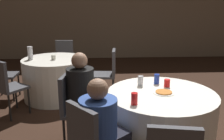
{
  "coord_description": "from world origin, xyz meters",
  "views": [
    {
      "loc": [
        -0.75,
        -2.71,
        1.73
      ],
      "look_at": [
        -0.57,
        0.53,
        0.84
      ],
      "focal_mm": 40.0,
      "sensor_mm": 36.0,
      "label": 1
    }
  ],
  "objects_px": {
    "chair_near_west": "(73,104)",
    "pizza_plate_near": "(164,92)",
    "soda_can_silver": "(140,81)",
    "bottle_far": "(30,53)",
    "table_far": "(55,78)",
    "chair_far_east": "(109,70)",
    "soda_can_red": "(134,99)",
    "soda_can_blue": "(157,79)",
    "chair_far_north": "(64,57)",
    "person_blue_shirt": "(105,133)",
    "chair_far_southwest": "(5,83)",
    "person_black_shirt": "(87,101)",
    "table_near": "(160,122)"
  },
  "relations": [
    {
      "from": "table_near",
      "to": "chair_far_north",
      "type": "height_order",
      "value": "chair_far_north"
    },
    {
      "from": "chair_near_west",
      "to": "bottle_far",
      "type": "bearing_deg",
      "value": -140.13
    },
    {
      "from": "chair_far_east",
      "to": "soda_can_blue",
      "type": "relative_size",
      "value": 7.43
    },
    {
      "from": "chair_far_southwest",
      "to": "person_blue_shirt",
      "type": "height_order",
      "value": "person_blue_shirt"
    },
    {
      "from": "table_far",
      "to": "chair_far_southwest",
      "type": "relative_size",
      "value": 1.27
    },
    {
      "from": "table_far",
      "to": "soda_can_silver",
      "type": "relative_size",
      "value": 9.41
    },
    {
      "from": "soda_can_red",
      "to": "chair_near_west",
      "type": "bearing_deg",
      "value": 142.82
    },
    {
      "from": "chair_far_north",
      "to": "person_black_shirt",
      "type": "bearing_deg",
      "value": 105.46
    },
    {
      "from": "soda_can_silver",
      "to": "bottle_far",
      "type": "xyz_separation_m",
      "value": [
        -1.71,
        1.53,
        0.05
      ]
    },
    {
      "from": "table_far",
      "to": "bottle_far",
      "type": "distance_m",
      "value": 0.63
    },
    {
      "from": "person_blue_shirt",
      "to": "soda_can_red",
      "type": "xyz_separation_m",
      "value": [
        0.31,
        0.25,
        0.23
      ]
    },
    {
      "from": "table_far",
      "to": "chair_far_north",
      "type": "distance_m",
      "value": 1.0
    },
    {
      "from": "soda_can_silver",
      "to": "soda_can_blue",
      "type": "bearing_deg",
      "value": 16.53
    },
    {
      "from": "chair_far_east",
      "to": "person_blue_shirt",
      "type": "distance_m",
      "value": 2.29
    },
    {
      "from": "chair_far_southwest",
      "to": "soda_can_blue",
      "type": "relative_size",
      "value": 7.43
    },
    {
      "from": "chair_far_east",
      "to": "bottle_far",
      "type": "xyz_separation_m",
      "value": [
        -1.39,
        0.07,
        0.31
      ]
    },
    {
      "from": "table_near",
      "to": "soda_can_blue",
      "type": "distance_m",
      "value": 0.54
    },
    {
      "from": "person_black_shirt",
      "to": "bottle_far",
      "type": "xyz_separation_m",
      "value": [
        -1.06,
        1.63,
        0.26
      ]
    },
    {
      "from": "bottle_far",
      "to": "chair_far_north",
      "type": "bearing_deg",
      "value": 65.79
    },
    {
      "from": "table_far",
      "to": "person_blue_shirt",
      "type": "height_order",
      "value": "person_blue_shirt"
    },
    {
      "from": "table_near",
      "to": "soda_can_silver",
      "type": "distance_m",
      "value": 0.54
    },
    {
      "from": "chair_near_west",
      "to": "chair_far_north",
      "type": "bearing_deg",
      "value": -159.71
    },
    {
      "from": "soda_can_silver",
      "to": "table_far",
      "type": "bearing_deg",
      "value": 129.98
    },
    {
      "from": "chair_near_west",
      "to": "soda_can_blue",
      "type": "relative_size",
      "value": 7.43
    },
    {
      "from": "pizza_plate_near",
      "to": "table_near",
      "type": "bearing_deg",
      "value": 162.12
    },
    {
      "from": "bottle_far",
      "to": "chair_far_southwest",
      "type": "bearing_deg",
      "value": -104.95
    },
    {
      "from": "table_far",
      "to": "chair_far_southwest",
      "type": "distance_m",
      "value": 1.0
    },
    {
      "from": "chair_far_east",
      "to": "table_near",
      "type": "bearing_deg",
      "value": -157.98
    },
    {
      "from": "chair_near_west",
      "to": "pizza_plate_near",
      "type": "relative_size",
      "value": 3.79
    },
    {
      "from": "bottle_far",
      "to": "soda_can_silver",
      "type": "bearing_deg",
      "value": -41.84
    },
    {
      "from": "table_far",
      "to": "chair_far_north",
      "type": "height_order",
      "value": "chair_far_north"
    },
    {
      "from": "chair_far_southwest",
      "to": "soda_can_blue",
      "type": "distance_m",
      "value": 2.26
    },
    {
      "from": "table_far",
      "to": "chair_near_west",
      "type": "relative_size",
      "value": 1.27
    },
    {
      "from": "chair_near_west",
      "to": "soda_can_blue",
      "type": "xyz_separation_m",
      "value": [
        1.03,
        0.13,
        0.25
      ]
    },
    {
      "from": "table_far",
      "to": "bottle_far",
      "type": "height_order",
      "value": "bottle_far"
    },
    {
      "from": "person_blue_shirt",
      "to": "soda_can_red",
      "type": "relative_size",
      "value": 9.07
    },
    {
      "from": "table_near",
      "to": "pizza_plate_near",
      "type": "relative_size",
      "value": 5.18
    },
    {
      "from": "chair_far_east",
      "to": "person_blue_shirt",
      "type": "height_order",
      "value": "person_blue_shirt"
    },
    {
      "from": "chair_near_west",
      "to": "pizza_plate_near",
      "type": "height_order",
      "value": "chair_near_west"
    },
    {
      "from": "pizza_plate_near",
      "to": "soda_can_silver",
      "type": "distance_m",
      "value": 0.35
    },
    {
      "from": "soda_can_red",
      "to": "soda_can_silver",
      "type": "xyz_separation_m",
      "value": [
        0.16,
        0.57,
        0.0
      ]
    },
    {
      "from": "chair_far_east",
      "to": "pizza_plate_near",
      "type": "height_order",
      "value": "chair_far_east"
    },
    {
      "from": "chair_near_west",
      "to": "person_blue_shirt",
      "type": "height_order",
      "value": "person_blue_shirt"
    },
    {
      "from": "chair_far_north",
      "to": "person_black_shirt",
      "type": "distance_m",
      "value": 2.71
    },
    {
      "from": "pizza_plate_near",
      "to": "soda_can_red",
      "type": "distance_m",
      "value": 0.49
    },
    {
      "from": "soda_can_silver",
      "to": "bottle_far",
      "type": "height_order",
      "value": "bottle_far"
    },
    {
      "from": "chair_near_west",
      "to": "chair_far_southwest",
      "type": "height_order",
      "value": "same"
    },
    {
      "from": "chair_far_southwest",
      "to": "person_blue_shirt",
      "type": "distance_m",
      "value": 2.16
    },
    {
      "from": "chair_far_north",
      "to": "soda_can_silver",
      "type": "relative_size",
      "value": 7.43
    },
    {
      "from": "chair_far_north",
      "to": "soda_can_silver",
      "type": "height_order",
      "value": "chair_far_north"
    }
  ]
}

